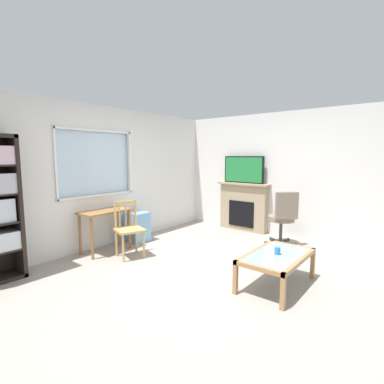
% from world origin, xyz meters
% --- Properties ---
extents(ground, '(6.11, 5.48, 0.02)m').
position_xyz_m(ground, '(0.00, 0.00, -0.01)').
color(ground, '#9E9389').
extents(wall_back_with_window, '(5.11, 0.15, 2.50)m').
position_xyz_m(wall_back_with_window, '(0.03, 2.24, 1.22)').
color(wall_back_with_window, silver).
rests_on(wall_back_with_window, ground).
extents(wall_right, '(0.12, 4.68, 2.50)m').
position_xyz_m(wall_right, '(2.61, 0.00, 1.25)').
color(wall_right, silver).
rests_on(wall_right, ground).
extents(desk_under_window, '(0.84, 0.45, 0.72)m').
position_xyz_m(desk_under_window, '(-0.30, 1.89, 0.59)').
color(desk_under_window, olive).
rests_on(desk_under_window, ground).
extents(wooden_chair, '(0.52, 0.51, 0.90)m').
position_xyz_m(wooden_chair, '(-0.21, 1.37, 0.46)').
color(wooden_chair, tan).
rests_on(wooden_chair, ground).
extents(plastic_drawer_unit, '(0.35, 0.40, 0.56)m').
position_xyz_m(plastic_drawer_unit, '(0.44, 1.94, 0.28)').
color(plastic_drawer_unit, '#72ADDB').
rests_on(plastic_drawer_unit, ground).
extents(fireplace, '(0.26, 1.18, 1.05)m').
position_xyz_m(fireplace, '(2.46, 0.76, 0.53)').
color(fireplace, tan).
rests_on(fireplace, ground).
extents(tv, '(0.06, 0.92, 0.58)m').
position_xyz_m(tv, '(2.44, 0.76, 1.34)').
color(tv, black).
rests_on(tv, fireplace).
extents(office_chair, '(0.63, 0.60, 1.00)m').
position_xyz_m(office_chair, '(1.94, -0.34, 0.55)').
color(office_chair, '#7A6B5B').
rests_on(office_chair, ground).
extents(coffee_table, '(1.09, 0.63, 0.41)m').
position_xyz_m(coffee_table, '(0.26, -0.92, 0.36)').
color(coffee_table, '#8C9E99').
rests_on(coffee_table, ground).
extents(sippy_cup, '(0.07, 0.07, 0.09)m').
position_xyz_m(sippy_cup, '(0.26, -0.92, 0.46)').
color(sippy_cup, '#337FD6').
rests_on(sippy_cup, coffee_table).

